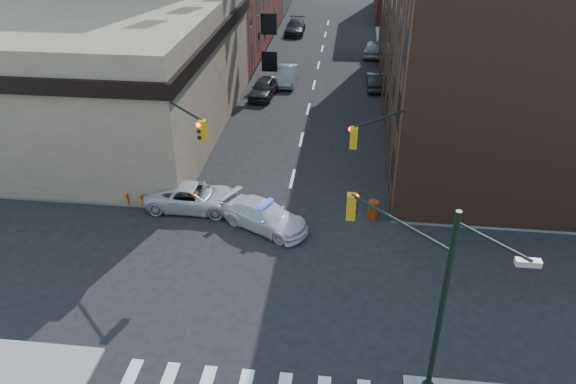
% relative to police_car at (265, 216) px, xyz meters
% --- Properties ---
extents(ground, '(140.00, 140.00, 0.00)m').
position_rel_police_car_xyz_m(ground, '(0.90, -4.29, -0.74)').
color(ground, black).
rests_on(ground, ground).
extents(sidewalk_nw, '(34.00, 54.50, 0.15)m').
position_rel_police_car_xyz_m(sidewalk_nw, '(-22.10, 28.46, -0.66)').
color(sidewalk_nw, gray).
rests_on(sidewalk_nw, ground).
extents(sidewalk_ne, '(34.00, 54.50, 0.15)m').
position_rel_police_car_xyz_m(sidewalk_ne, '(23.90, 28.46, -0.66)').
color(sidewalk_ne, gray).
rests_on(sidewalk_ne, ground).
extents(bank_building, '(22.00, 22.00, 9.00)m').
position_rel_police_car_xyz_m(bank_building, '(-16.10, 12.21, 3.76)').
color(bank_building, '#9A8465').
rests_on(bank_building, ground).
extents(commercial_row_ne, '(14.00, 34.00, 14.00)m').
position_rel_police_car_xyz_m(commercial_row_ne, '(13.90, 18.21, 6.26)').
color(commercial_row_ne, '#482B1D').
rests_on(commercial_row_ne, ground).
extents(signal_pole_se, '(5.40, 5.27, 8.00)m').
position_rel_police_car_xyz_m(signal_pole_se, '(6.94, -9.81, 3.87)').
color(signal_pole_se, black).
rests_on(signal_pole_se, sidewalk_se).
extents(signal_pole_nw, '(3.58, 3.67, 8.00)m').
position_rel_police_car_xyz_m(signal_pole_nw, '(-4.95, 1.05, 3.60)').
color(signal_pole_nw, black).
rests_on(signal_pole_nw, sidewalk_nw).
extents(signal_pole_ne, '(3.67, 3.58, 8.00)m').
position_rel_police_car_xyz_m(signal_pole_ne, '(6.73, 1.06, 3.60)').
color(signal_pole_ne, black).
rests_on(signal_pole_ne, sidewalk_ne).
extents(tree_ne_near, '(3.00, 3.00, 4.85)m').
position_rel_police_car_xyz_m(tree_ne_near, '(8.40, 21.71, 2.75)').
color(tree_ne_near, black).
rests_on(tree_ne_near, sidewalk_ne).
extents(tree_ne_far, '(3.00, 3.00, 4.85)m').
position_rel_police_car_xyz_m(tree_ne_far, '(8.40, 29.71, 2.75)').
color(tree_ne_far, black).
rests_on(tree_ne_far, sidewalk_ne).
extents(police_car, '(5.47, 4.24, 1.48)m').
position_rel_police_car_xyz_m(police_car, '(0.00, 0.00, 0.00)').
color(police_car, silver).
rests_on(police_car, ground).
extents(pickup, '(5.45, 2.57, 1.50)m').
position_rel_police_car_xyz_m(pickup, '(-4.36, 1.51, 0.01)').
color(pickup, silver).
rests_on(pickup, ground).
extents(parked_car_wnear, '(2.35, 4.80, 1.58)m').
position_rel_police_car_xyz_m(parked_car_wnear, '(-3.17, 20.09, 0.05)').
color(parked_car_wnear, black).
rests_on(parked_car_wnear, ground).
extents(parked_car_wfar, '(1.69, 4.74, 1.56)m').
position_rel_police_car_xyz_m(parked_car_wfar, '(-1.60, 23.81, 0.04)').
color(parked_car_wfar, gray).
rests_on(parked_car_wfar, ground).
extents(parked_car_wdeep, '(2.20, 5.37, 1.56)m').
position_rel_police_car_xyz_m(parked_car_wdeep, '(-2.71, 41.73, 0.04)').
color(parked_car_wdeep, black).
rests_on(parked_car_wdeep, ground).
extents(parked_car_enear, '(1.63, 4.32, 1.41)m').
position_rel_police_car_xyz_m(parked_car_enear, '(6.40, 23.39, -0.04)').
color(parked_car_enear, black).
rests_on(parked_car_enear, ground).
extents(parked_car_efar, '(2.47, 4.93, 1.61)m').
position_rel_police_car_xyz_m(parked_car_efar, '(6.40, 33.60, 0.07)').
color(parked_car_efar, '#92949A').
rests_on(parked_car_efar, ground).
extents(pedestrian_a, '(0.69, 0.48, 1.81)m').
position_rel_police_car_xyz_m(pedestrian_a, '(-7.69, 4.81, 0.31)').
color(pedestrian_a, black).
rests_on(pedestrian_a, sidewalk_nw).
extents(pedestrian_b, '(1.04, 0.95, 1.74)m').
position_rel_police_car_xyz_m(pedestrian_b, '(-9.06, 1.71, 0.28)').
color(pedestrian_b, black).
rests_on(pedestrian_b, sidewalk_nw).
extents(pedestrian_c, '(1.01, 0.86, 1.62)m').
position_rel_police_car_xyz_m(pedestrian_c, '(-10.77, 5.15, 0.22)').
color(pedestrian_c, '#1D232B').
rests_on(pedestrian_c, sidewalk_nw).
extents(barrel_road, '(0.71, 0.71, 1.07)m').
position_rel_police_car_xyz_m(barrel_road, '(5.90, 1.65, -0.21)').
color(barrel_road, red).
rests_on(barrel_road, ground).
extents(barrel_bank, '(0.68, 0.68, 1.04)m').
position_rel_police_car_xyz_m(barrel_bank, '(-4.35, 1.31, -0.22)').
color(barrel_bank, '#C04C09').
rests_on(barrel_bank, ground).
extents(barricade_nw_a, '(1.13, 0.65, 0.81)m').
position_rel_police_car_xyz_m(barricade_nw_a, '(-6.46, 1.41, -0.18)').
color(barricade_nw_a, '#D6400A').
rests_on(barricade_nw_a, sidewalk_nw).
extents(barricade_nw_b, '(1.17, 0.65, 0.85)m').
position_rel_police_car_xyz_m(barricade_nw_b, '(-7.79, 1.41, -0.16)').
color(barricade_nw_b, orange).
rests_on(barricade_nw_b, sidewalk_nw).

